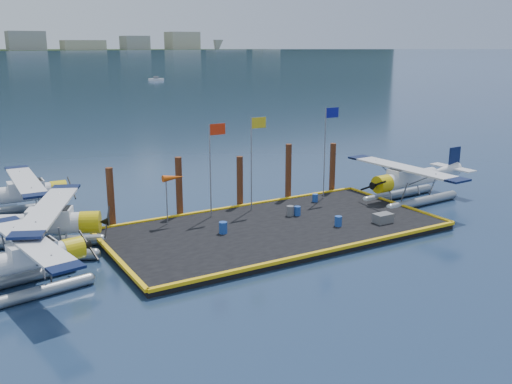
% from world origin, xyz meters
% --- Properties ---
extents(ground, '(4000.00, 4000.00, 0.00)m').
position_xyz_m(ground, '(0.00, 0.00, 0.00)').
color(ground, '#162544').
rests_on(ground, ground).
extents(dock, '(20.00, 10.00, 0.40)m').
position_xyz_m(dock, '(0.00, 0.00, 0.20)').
color(dock, black).
rests_on(dock, ground).
extents(dock_bumpers, '(20.25, 10.25, 0.18)m').
position_xyz_m(dock_bumpers, '(0.00, 0.00, 0.49)').
color(dock_bumpers, '#E6B20D').
rests_on(dock_bumpers, dock).
extents(far_backdrop, '(3050.00, 2050.00, 810.00)m').
position_xyz_m(far_backdrop, '(239.91, 1737.52, 9.45)').
color(far_backdrop, black).
rests_on(far_backdrop, ground).
extents(seaplane_a, '(8.37, 9.17, 3.24)m').
position_xyz_m(seaplane_a, '(-14.56, -1.39, 1.41)').
color(seaplane_a, gray).
rests_on(seaplane_a, ground).
extents(seaplane_b, '(9.38, 9.86, 3.60)m').
position_xyz_m(seaplane_b, '(-12.91, 3.30, 1.57)').
color(seaplane_b, gray).
rests_on(seaplane_b, ground).
extents(seaplane_c, '(8.80, 9.69, 3.46)m').
position_xyz_m(seaplane_c, '(-12.92, 11.01, 1.51)').
color(seaplane_c, gray).
rests_on(seaplane_c, ground).
extents(seaplane_d, '(9.21, 10.15, 3.61)m').
position_xyz_m(seaplane_d, '(11.86, 0.93, 1.57)').
color(seaplane_d, gray).
rests_on(seaplane_d, ground).
extents(drum_0, '(0.49, 0.49, 0.69)m').
position_xyz_m(drum_0, '(-3.33, 0.47, 0.74)').
color(drum_0, '#1B4198').
rests_on(drum_0, dock).
extents(drum_1, '(0.45, 0.45, 0.63)m').
position_xyz_m(drum_1, '(3.39, -1.88, 0.71)').
color(drum_1, '#1B4198').
rests_on(drum_1, dock).
extents(drum_2, '(0.46, 0.46, 0.65)m').
position_xyz_m(drum_2, '(2.04, 1.42, 0.73)').
color(drum_2, '#58595D').
rests_on(drum_2, dock).
extents(drum_4, '(0.40, 0.40, 0.56)m').
position_xyz_m(drum_4, '(5.43, 3.33, 0.68)').
color(drum_4, '#1B4198').
rests_on(drum_4, dock).
extents(drum_5, '(0.43, 0.43, 0.60)m').
position_xyz_m(drum_5, '(2.48, 1.24, 0.70)').
color(drum_5, '#1B4198').
rests_on(drum_5, dock).
extents(crate, '(1.15, 0.77, 0.58)m').
position_xyz_m(crate, '(6.25, -2.72, 0.69)').
color(crate, '#58595D').
rests_on(crate, dock).
extents(flagpole_red, '(1.14, 0.08, 6.00)m').
position_xyz_m(flagpole_red, '(-2.29, 3.80, 4.40)').
color(flagpole_red, gray).
rests_on(flagpole_red, dock).
extents(flagpole_yellow, '(1.14, 0.08, 6.20)m').
position_xyz_m(flagpole_yellow, '(0.70, 3.80, 4.51)').
color(flagpole_yellow, gray).
rests_on(flagpole_yellow, dock).
extents(flagpole_blue, '(1.14, 0.08, 6.50)m').
position_xyz_m(flagpole_blue, '(6.70, 3.80, 4.69)').
color(flagpole_blue, gray).
rests_on(flagpole_blue, dock).
extents(windsock, '(1.40, 0.44, 3.12)m').
position_xyz_m(windsock, '(-5.03, 3.80, 3.23)').
color(windsock, gray).
rests_on(windsock, dock).
extents(piling_0, '(0.44, 0.44, 4.00)m').
position_xyz_m(piling_0, '(-8.50, 5.40, 2.00)').
color(piling_0, '#4A2415').
rests_on(piling_0, ground).
extents(piling_1, '(0.44, 0.44, 4.20)m').
position_xyz_m(piling_1, '(-4.00, 5.40, 2.10)').
color(piling_1, '#4A2415').
rests_on(piling_1, ground).
extents(piling_2, '(0.44, 0.44, 3.80)m').
position_xyz_m(piling_2, '(0.50, 5.40, 1.90)').
color(piling_2, '#4A2415').
rests_on(piling_2, ground).
extents(piling_3, '(0.44, 0.44, 4.30)m').
position_xyz_m(piling_3, '(4.50, 5.40, 2.15)').
color(piling_3, '#4A2415').
rests_on(piling_3, ground).
extents(piling_4, '(0.44, 0.44, 4.00)m').
position_xyz_m(piling_4, '(8.50, 5.40, 2.00)').
color(piling_4, '#4A2415').
rests_on(piling_4, ground).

